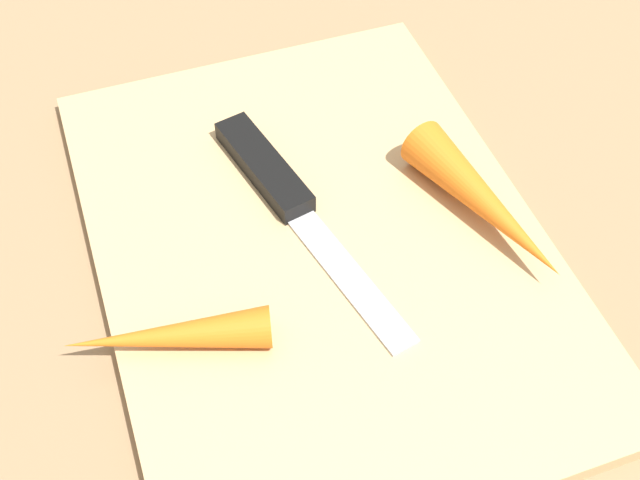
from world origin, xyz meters
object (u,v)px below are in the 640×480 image
(cutting_board, at_px, (320,246))
(carrot_short, at_px, (168,336))
(carrot_long, at_px, (486,204))
(knife, at_px, (274,180))

(cutting_board, bearing_deg, carrot_short, -66.38)
(carrot_long, bearing_deg, carrot_short, -96.41)
(cutting_board, relative_size, carrot_short, 3.29)
(knife, relative_size, carrot_short, 1.83)
(carrot_long, bearing_deg, knife, -135.92)
(carrot_short, bearing_deg, carrot_long, -159.65)
(carrot_short, bearing_deg, cutting_board, -143.33)
(cutting_board, xyz_separation_m, knife, (-0.05, -0.01, 0.01))
(cutting_board, bearing_deg, knife, -166.24)
(cutting_board, relative_size, carrot_long, 2.84)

